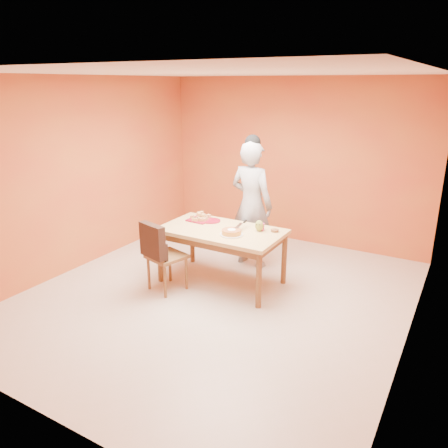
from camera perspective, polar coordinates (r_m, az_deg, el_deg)
The scene contains 17 objects.
floor at distance 5.64m, azimuth -0.99°, elevation -9.40°, with size 5.00×5.00×0.00m, color beige.
ceiling at distance 5.01m, azimuth -1.16°, elevation 19.17°, with size 5.00×5.00×0.00m, color white.
wall_back at distance 7.37m, azimuth 9.12°, elevation 8.05°, with size 4.50×4.50×0.00m, color #BD6B2B.
wall_left at distance 6.59m, azimuth -18.18°, elevation 6.20°, with size 5.00×5.00×0.00m, color #BD6B2B.
wall_right at distance 4.48m, azimuth 24.42°, elevation 0.16°, with size 5.00×5.00×0.00m, color #BD6B2B.
dining_table at distance 5.76m, azimuth -0.31°, elevation -1.58°, with size 1.60×0.90×0.76m.
dining_chair at distance 5.66m, azimuth -7.62°, elevation -4.02°, with size 0.54×0.60×0.94m.
pastry_pile at distance 6.10m, azimuth -3.12°, elevation 1.05°, with size 0.27×0.27×0.09m, color tan, non-canonical shape.
person at distance 6.30m, azimuth 3.61°, elevation 2.53°, with size 0.67×0.44×1.84m, color gray.
pastry_platter at distance 6.11m, azimuth -3.12°, elevation 0.57°, with size 0.30×0.30×0.02m, color maroon.
red_dinner_plate at distance 6.06m, azimuth -1.68°, elevation 0.42°, with size 0.26×0.26×0.02m, color maroon.
white_cake_plate at distance 5.52m, azimuth 0.99°, elevation -1.38°, with size 0.30×0.30×0.01m, color white.
sponge_cake at distance 5.51m, azimuth 0.99°, elevation -1.05°, with size 0.25×0.25×0.06m, color gold.
cake_server at distance 5.64m, azimuth 1.97°, elevation -0.21°, with size 0.04×0.23×0.01m, color white.
egg_ornament at distance 5.66m, azimuth 4.63°, elevation -0.22°, with size 0.12×0.09×0.14m, color olive.
magenta_glass at distance 5.70m, azimuth 4.97°, elevation -0.36°, with size 0.06×0.06×0.09m, color #D31F6F.
checker_tin at distance 5.67m, azimuth 6.64°, elevation -0.86°, with size 0.10×0.10×0.03m, color #3B1E10.
Camera 1 is at (2.59, -4.29, 2.60)m, focal length 35.00 mm.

